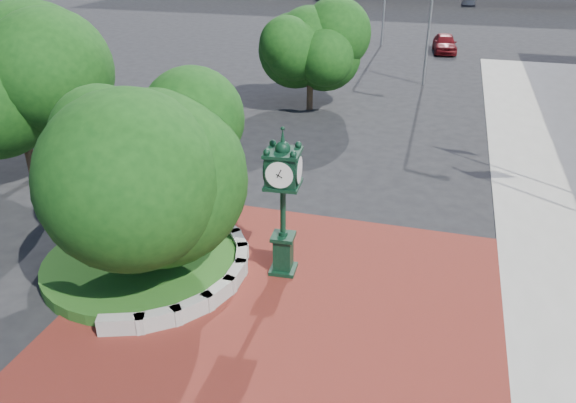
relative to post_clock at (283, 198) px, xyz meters
The scene contains 9 objects.
ground 2.87m from the post_clock, 60.59° to the right, with size 200.00×200.00×0.00m, color black.
plaza 3.36m from the post_clock, 73.88° to the right, with size 12.00×12.00×0.04m, color maroon.
planter_wall 3.32m from the post_clock, 153.56° to the right, with size 2.96×6.77×0.54m.
grass_bed 5.13m from the post_clock, 166.58° to the right, with size 6.10×6.10×0.40m, color #134517.
tree_planter 4.67m from the post_clock, 166.58° to the right, with size 5.20×5.20×6.33m.
tree_northwest 13.11m from the post_clock, 162.35° to the left, with size 5.60×5.60×6.93m.
tree_street 17.30m from the post_clock, 101.37° to the left, with size 4.40×4.40×5.45m.
post_clock is the anchor object (origin of this frame).
parked_car 36.12m from the post_clock, 84.24° to the left, with size 1.83×4.55×1.55m, color #620E13.
Camera 1 is at (3.69, -13.25, 9.92)m, focal length 35.00 mm.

